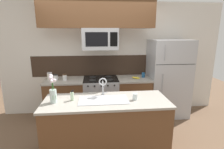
{
  "coord_description": "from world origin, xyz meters",
  "views": [
    {
      "loc": [
        -0.12,
        -2.87,
        1.93
      ],
      "look_at": [
        0.19,
        0.27,
        1.16
      ],
      "focal_mm": 28.0,
      "sensor_mm": 36.0,
      "label": 1
    }
  ],
  "objects_px": {
    "stove_range": "(101,98)",
    "storage_jar_tall": "(50,76)",
    "sink_faucet": "(103,84)",
    "flower_vase": "(53,92)",
    "microwave": "(100,39)",
    "dish_soap_bottle": "(72,96)",
    "refrigerator": "(168,78)",
    "banana_bunch": "(136,78)",
    "storage_jar_medium": "(56,77)",
    "storage_jar_short": "(65,77)",
    "drinking_glass": "(135,97)",
    "coffee_tin": "(143,75)"
  },
  "relations": [
    {
      "from": "stove_range",
      "to": "storage_jar_tall",
      "type": "height_order",
      "value": "storage_jar_tall"
    },
    {
      "from": "sink_faucet",
      "to": "stove_range",
      "type": "bearing_deg",
      "value": 90.15
    },
    {
      "from": "flower_vase",
      "to": "sink_faucet",
      "type": "bearing_deg",
      "value": 16.44
    },
    {
      "from": "microwave",
      "to": "dish_soap_bottle",
      "type": "relative_size",
      "value": 4.51
    },
    {
      "from": "refrigerator",
      "to": "banana_bunch",
      "type": "height_order",
      "value": "refrigerator"
    },
    {
      "from": "storage_jar_medium",
      "to": "storage_jar_short",
      "type": "xyz_separation_m",
      "value": [
        0.21,
        -0.06,
        0.01
      ]
    },
    {
      "from": "stove_range",
      "to": "storage_jar_short",
      "type": "distance_m",
      "value": 0.93
    },
    {
      "from": "refrigerator",
      "to": "storage_jar_short",
      "type": "bearing_deg",
      "value": -178.62
    },
    {
      "from": "refrigerator",
      "to": "storage_jar_tall",
      "type": "relative_size",
      "value": 10.81
    },
    {
      "from": "storage_jar_tall",
      "to": "sink_faucet",
      "type": "relative_size",
      "value": 0.53
    },
    {
      "from": "microwave",
      "to": "storage_jar_short",
      "type": "bearing_deg",
      "value": -178.88
    },
    {
      "from": "stove_range",
      "to": "banana_bunch",
      "type": "xyz_separation_m",
      "value": [
        0.79,
        -0.06,
        0.47
      ]
    },
    {
      "from": "microwave",
      "to": "refrigerator",
      "type": "height_order",
      "value": "microwave"
    },
    {
      "from": "storage_jar_short",
      "to": "flower_vase",
      "type": "height_order",
      "value": "flower_vase"
    },
    {
      "from": "refrigerator",
      "to": "drinking_glass",
      "type": "distance_m",
      "value": 1.69
    },
    {
      "from": "storage_jar_short",
      "to": "coffee_tin",
      "type": "bearing_deg",
      "value": 2.8
    },
    {
      "from": "storage_jar_tall",
      "to": "sink_faucet",
      "type": "distance_m",
      "value": 1.56
    },
    {
      "from": "stove_range",
      "to": "coffee_tin",
      "type": "distance_m",
      "value": 1.1
    },
    {
      "from": "stove_range",
      "to": "storage_jar_medium",
      "type": "relative_size",
      "value": 7.94
    },
    {
      "from": "storage_jar_tall",
      "to": "storage_jar_short",
      "type": "distance_m",
      "value": 0.34
    },
    {
      "from": "storage_jar_tall",
      "to": "sink_faucet",
      "type": "bearing_deg",
      "value": -44.38
    },
    {
      "from": "stove_range",
      "to": "refrigerator",
      "type": "distance_m",
      "value": 1.62
    },
    {
      "from": "refrigerator",
      "to": "dish_soap_bottle",
      "type": "bearing_deg",
      "value": -148.76
    },
    {
      "from": "coffee_tin",
      "to": "drinking_glass",
      "type": "height_order",
      "value": "coffee_tin"
    },
    {
      "from": "stove_range",
      "to": "flower_vase",
      "type": "relative_size",
      "value": 2.15
    },
    {
      "from": "dish_soap_bottle",
      "to": "stove_range",
      "type": "bearing_deg",
      "value": 68.58
    },
    {
      "from": "microwave",
      "to": "storage_jar_medium",
      "type": "relative_size",
      "value": 6.36
    },
    {
      "from": "coffee_tin",
      "to": "microwave",
      "type": "bearing_deg",
      "value": -175.86
    },
    {
      "from": "banana_bunch",
      "to": "dish_soap_bottle",
      "type": "relative_size",
      "value": 1.16
    },
    {
      "from": "stove_range",
      "to": "microwave",
      "type": "height_order",
      "value": "microwave"
    },
    {
      "from": "dish_soap_bottle",
      "to": "drinking_glass",
      "type": "relative_size",
      "value": 1.64
    },
    {
      "from": "flower_vase",
      "to": "storage_jar_medium",
      "type": "bearing_deg",
      "value": 100.67
    },
    {
      "from": "refrigerator",
      "to": "sink_faucet",
      "type": "relative_size",
      "value": 5.77
    },
    {
      "from": "refrigerator",
      "to": "coffee_tin",
      "type": "xyz_separation_m",
      "value": [
        -0.58,
        0.03,
        0.08
      ]
    },
    {
      "from": "stove_range",
      "to": "drinking_glass",
      "type": "relative_size",
      "value": 9.22
    },
    {
      "from": "storage_jar_medium",
      "to": "drinking_glass",
      "type": "height_order",
      "value": "storage_jar_medium"
    },
    {
      "from": "flower_vase",
      "to": "microwave",
      "type": "bearing_deg",
      "value": 59.43
    },
    {
      "from": "storage_jar_tall",
      "to": "banana_bunch",
      "type": "bearing_deg",
      "value": -2.74
    },
    {
      "from": "banana_bunch",
      "to": "drinking_glass",
      "type": "distance_m",
      "value": 1.26
    },
    {
      "from": "refrigerator",
      "to": "banana_bunch",
      "type": "distance_m",
      "value": 0.78
    },
    {
      "from": "refrigerator",
      "to": "drinking_glass",
      "type": "bearing_deg",
      "value": -129.49
    },
    {
      "from": "stove_range",
      "to": "dish_soap_bottle",
      "type": "relative_size",
      "value": 5.64
    },
    {
      "from": "storage_jar_medium",
      "to": "sink_faucet",
      "type": "bearing_deg",
      "value": -47.44
    },
    {
      "from": "stove_range",
      "to": "storage_jar_tall",
      "type": "relative_size",
      "value": 5.69
    },
    {
      "from": "storage_jar_tall",
      "to": "dish_soap_bottle",
      "type": "relative_size",
      "value": 0.99
    },
    {
      "from": "drinking_glass",
      "to": "stove_range",
      "type": "bearing_deg",
      "value": 110.59
    },
    {
      "from": "storage_jar_tall",
      "to": "storage_jar_short",
      "type": "relative_size",
      "value": 1.23
    },
    {
      "from": "refrigerator",
      "to": "sink_faucet",
      "type": "xyz_separation_m",
      "value": [
        -1.56,
        -1.08,
        0.22
      ]
    },
    {
      "from": "coffee_tin",
      "to": "flower_vase",
      "type": "xyz_separation_m",
      "value": [
        -1.72,
        -1.32,
        0.1
      ]
    },
    {
      "from": "storage_jar_short",
      "to": "dish_soap_bottle",
      "type": "distance_m",
      "value": 1.22
    }
  ]
}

